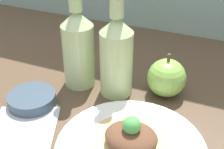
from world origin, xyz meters
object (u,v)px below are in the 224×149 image
object	(u,v)px
plate	(131,148)
dipping_bowl	(32,100)
apple	(167,78)
cider_bottle_left	(78,44)
cider_bottle_right	(116,52)
plated_food	(131,138)

from	to	relation	value
plate	dipping_bowl	world-z (taller)	dipping_bowl
plate	dipping_bowl	size ratio (longest dim) A/B	2.64
apple	cider_bottle_left	bearing A→B (deg)	-170.14
cider_bottle_left	cider_bottle_right	size ratio (longest dim) A/B	1.00
plate	dipping_bowl	xyz separation A→B (cm)	(-24.55, 4.56, 0.60)
cider_bottle_left	dipping_bowl	size ratio (longest dim) A/B	2.74
cider_bottle_left	cider_bottle_right	bearing A→B (deg)	0.00
apple	dipping_bowl	distance (cm)	30.14
plated_food	apple	distance (cm)	20.07
plate	cider_bottle_left	world-z (taller)	cider_bottle_left
plated_food	dipping_bowl	distance (cm)	25.03
plated_food	cider_bottle_right	distance (cm)	20.45
cider_bottle_left	dipping_bowl	distance (cm)	15.96
plate	dipping_bowl	bearing A→B (deg)	169.48
plated_food	cider_bottle_right	size ratio (longest dim) A/B	0.60
cider_bottle_right	dipping_bowl	xyz separation A→B (cm)	(-14.94, -11.93, -9.04)
cider_bottle_left	apple	world-z (taller)	cider_bottle_left
plated_food	cider_bottle_left	size ratio (longest dim) A/B	0.60
apple	plated_food	bearing A→B (deg)	-93.31
plated_food	dipping_bowl	xyz separation A→B (cm)	(-24.55, 4.56, -1.69)
dipping_bowl	cider_bottle_right	bearing A→B (deg)	38.61
cider_bottle_left	apple	size ratio (longest dim) A/B	2.74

